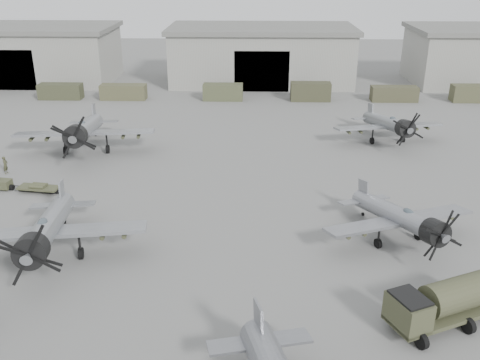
{
  "coord_description": "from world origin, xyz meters",
  "views": [
    {
      "loc": [
        -1.05,
        -23.95,
        18.89
      ],
      "look_at": [
        -2.11,
        14.91,
        2.5
      ],
      "focal_mm": 40.0,
      "sensor_mm": 36.0,
      "label": 1
    }
  ],
  "objects_px": {
    "aircraft_mid_2": "(402,218)",
    "aircraft_far_1": "(390,124)",
    "fuel_tanker": "(446,300)",
    "aircraft_far_0": "(84,130)",
    "tug_trailer": "(15,185)",
    "ground_crew": "(5,165)",
    "aircraft_mid_1": "(46,230)"
  },
  "relations": [
    {
      "from": "aircraft_mid_1",
      "to": "aircraft_far_1",
      "type": "height_order",
      "value": "aircraft_mid_1"
    },
    {
      "from": "aircraft_far_1",
      "to": "fuel_tanker",
      "type": "bearing_deg",
      "value": -108.89
    },
    {
      "from": "aircraft_mid_1",
      "to": "aircraft_far_0",
      "type": "height_order",
      "value": "aircraft_far_0"
    },
    {
      "from": "aircraft_mid_1",
      "to": "ground_crew",
      "type": "relative_size",
      "value": 7.73
    },
    {
      "from": "fuel_tanker",
      "to": "ground_crew",
      "type": "distance_m",
      "value": 39.84
    },
    {
      "from": "tug_trailer",
      "to": "aircraft_mid_1",
      "type": "bearing_deg",
      "value": -49.45
    },
    {
      "from": "aircraft_far_1",
      "to": "aircraft_mid_1",
      "type": "bearing_deg",
      "value": -149.74
    },
    {
      "from": "aircraft_far_0",
      "to": "ground_crew",
      "type": "relative_size",
      "value": 8.4
    },
    {
      "from": "aircraft_far_0",
      "to": "fuel_tanker",
      "type": "distance_m",
      "value": 38.5
    },
    {
      "from": "aircraft_mid_2",
      "to": "tug_trailer",
      "type": "xyz_separation_m",
      "value": [
        -31.04,
        8.55,
        -1.57
      ]
    },
    {
      "from": "aircraft_far_0",
      "to": "tug_trailer",
      "type": "bearing_deg",
      "value": -117.54
    },
    {
      "from": "aircraft_mid_2",
      "to": "aircraft_far_1",
      "type": "distance_m",
      "value": 22.51
    },
    {
      "from": "tug_trailer",
      "to": "ground_crew",
      "type": "distance_m",
      "value": 4.55
    },
    {
      "from": "aircraft_mid_1",
      "to": "aircraft_far_0",
      "type": "distance_m",
      "value": 21.09
    },
    {
      "from": "ground_crew",
      "to": "aircraft_far_1",
      "type": "bearing_deg",
      "value": -70.65
    },
    {
      "from": "aircraft_mid_1",
      "to": "aircraft_far_0",
      "type": "xyz_separation_m",
      "value": [
        -3.7,
        20.76,
        0.21
      ]
    },
    {
      "from": "aircraft_far_1",
      "to": "fuel_tanker",
      "type": "relative_size",
      "value": 1.64
    },
    {
      "from": "tug_trailer",
      "to": "aircraft_far_1",
      "type": "bearing_deg",
      "value": 29.59
    },
    {
      "from": "aircraft_mid_2",
      "to": "tug_trailer",
      "type": "bearing_deg",
      "value": 143.12
    },
    {
      "from": "aircraft_mid_2",
      "to": "aircraft_far_0",
      "type": "distance_m",
      "value": 32.8
    },
    {
      "from": "aircraft_mid_2",
      "to": "aircraft_far_0",
      "type": "bearing_deg",
      "value": 125.64
    },
    {
      "from": "aircraft_mid_1",
      "to": "ground_crew",
      "type": "height_order",
      "value": "aircraft_mid_1"
    },
    {
      "from": "aircraft_far_1",
      "to": "fuel_tanker",
      "type": "height_order",
      "value": "aircraft_far_1"
    },
    {
      "from": "aircraft_far_1",
      "to": "aircraft_far_0",
      "type": "bearing_deg",
      "value": 176.2
    },
    {
      "from": "aircraft_mid_1",
      "to": "fuel_tanker",
      "type": "height_order",
      "value": "aircraft_mid_1"
    },
    {
      "from": "aircraft_mid_1",
      "to": "aircraft_far_1",
      "type": "relative_size",
      "value": 1.1
    },
    {
      "from": "aircraft_mid_1",
      "to": "aircraft_far_1",
      "type": "bearing_deg",
      "value": 32.86
    },
    {
      "from": "aircraft_mid_1",
      "to": "tug_trailer",
      "type": "bearing_deg",
      "value": 113.08
    },
    {
      "from": "aircraft_far_0",
      "to": "aircraft_mid_2",
      "type": "bearing_deg",
      "value": -39.75
    },
    {
      "from": "aircraft_far_0",
      "to": "aircraft_mid_1",
      "type": "bearing_deg",
      "value": -86.77
    },
    {
      "from": "aircraft_far_1",
      "to": "tug_trailer",
      "type": "relative_size",
      "value": 1.91
    },
    {
      "from": "fuel_tanker",
      "to": "aircraft_mid_2",
      "type": "bearing_deg",
      "value": 66.72
    }
  ]
}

